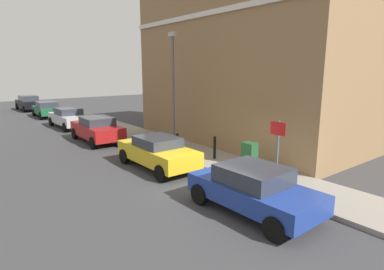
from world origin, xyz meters
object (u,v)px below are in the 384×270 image
Objects in this scene: car_green at (47,109)px; utility_cabinet at (249,158)px; car_yellow at (157,152)px; car_silver at (69,117)px; car_red at (97,129)px; bollard_far_kerb at (177,143)px; car_blue at (253,188)px; lamppost at (173,86)px; street_sign at (278,144)px; bollard_near_cabinet at (215,147)px; car_black at (29,103)px.

car_green is 21.72m from utility_cabinet.
car_yellow is 0.93× the size of car_silver.
car_yellow is 6.43m from car_red.
car_silver reaches higher than bollard_far_kerb.
car_blue is 8.18m from lamppost.
lamppost is at bearing -171.13° from car_green.
utility_cabinet is at bearing -77.53° from bollard_far_kerb.
car_blue is 1.71× the size of street_sign.
street_sign is 7.06m from lamppost.
utility_cabinet is 2.15m from bollard_near_cabinet.
car_red is at bearing 0.48° from car_yellow.
car_black is (0.01, 18.37, 0.03)m from car_red.
car_black is 1.91× the size of street_sign.
car_silver is (0.17, 5.72, -0.03)m from car_red.
bollard_far_kerb is at bearing 91.64° from street_sign.
car_yellow is 0.93× the size of car_black.
car_black is 25.74m from bollard_near_cabinet.
bollard_far_kerb is (1.58, 0.77, -0.01)m from car_yellow.
car_green is at bearing 96.87° from bollard_near_cabinet.
car_blue reaches higher than bollard_near_cabinet.
car_black is at bearing 95.92° from lamppost.
car_blue is at bearing -162.49° from street_sign.
lamppost is at bearing 91.43° from utility_cabinet.
bollard_near_cabinet is at bearing -175.66° from car_black.
car_black is 22.97m from lamppost.
car_red is at bearing 106.35° from bollard_far_kerb.
lamppost reaches higher than car_blue.
utility_cabinet is 3.82m from bollard_far_kerb.
car_blue is 0.69× the size of lamppost.
bollard_near_cabinet is (2.58, -7.24, -0.05)m from car_red.
lamppost reaches higher than utility_cabinet.
car_black reaches higher than car_silver.
lamppost is at bearing -47.62° from car_yellow.
street_sign is at bearing -94.51° from lamppost.
car_red is 7.69m from bollard_near_cabinet.
car_green is 3.53× the size of utility_cabinet.
car_yellow is at bearing 162.10° from bollard_near_cabinet.
utility_cabinet is at bearing -88.57° from lamppost.
car_red is 5.72m from car_silver.
car_yellow is 1.78× the size of street_sign.
car_silver is at bearing 98.72° from utility_cabinet.
bollard_near_cabinet is 0.45× the size of street_sign.
car_green reaches higher than bollard_far_kerb.
car_red is 1.85× the size of street_sign.
bollard_far_kerb is at bearing -64.26° from car_yellow.
car_blue is 0.89× the size of car_black.
bollard_far_kerb is at bearing -117.76° from lamppost.
street_sign is (0.16, -5.52, 0.96)m from bollard_far_kerb.
street_sign reaches higher than car_green.
car_green is at bearing 95.93° from utility_cabinet.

